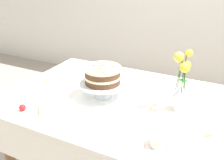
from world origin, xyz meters
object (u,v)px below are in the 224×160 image
object	(u,v)px
layer_cake	(103,75)
flower_vase	(181,83)
dining_table	(116,112)
teacup	(158,142)
cake_stand	(103,85)
fallen_rose	(24,108)

from	to	relation	value
layer_cake	flower_vase	bearing A→B (deg)	6.84
dining_table	teacup	xyz separation A→B (m)	(0.37, -0.32, 0.11)
dining_table	layer_cake	xyz separation A→B (m)	(-0.09, -0.01, 0.24)
dining_table	cake_stand	world-z (taller)	cake_stand
cake_stand	flower_vase	distance (m)	0.47
dining_table	fallen_rose	size ratio (longest dim) A/B	10.02
cake_stand	teacup	distance (m)	0.56
layer_cake	cake_stand	bearing A→B (deg)	153.46
cake_stand	teacup	size ratio (longest dim) A/B	2.33
dining_table	layer_cake	distance (m)	0.26
cake_stand	layer_cake	xyz separation A→B (m)	(0.00, -0.00, 0.07)
teacup	fallen_rose	world-z (taller)	teacup
teacup	fallen_rose	bearing A→B (deg)	-177.44
flower_vase	fallen_rose	size ratio (longest dim) A/B	2.61
layer_cake	flower_vase	distance (m)	0.47
cake_stand	flower_vase	bearing A→B (deg)	6.84
layer_cake	fallen_rose	distance (m)	0.50
cake_stand	flower_vase	world-z (taller)	flower_vase
teacup	dining_table	bearing A→B (deg)	138.80
dining_table	teacup	distance (m)	0.50
teacup	flower_vase	bearing A→B (deg)	89.06
flower_vase	layer_cake	bearing A→B (deg)	-173.16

